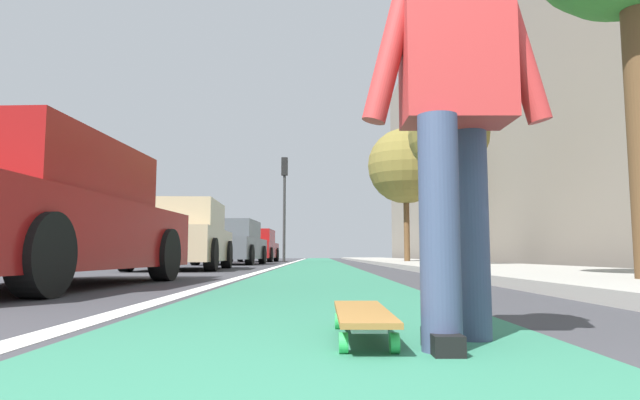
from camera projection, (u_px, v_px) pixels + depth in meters
name	position (u px, v px, depth m)	size (l,w,h in m)	color
ground_plane	(317.00, 272.00, 10.51)	(80.00, 80.00, 0.00)	#38383D
bike_lane_paint	(318.00, 262.00, 24.44)	(56.00, 1.91, 0.00)	#2D7256
lane_stripe_white	(289.00, 263.00, 20.46)	(52.00, 0.16, 0.01)	silver
sidewalk_curb	(420.00, 263.00, 18.48)	(52.00, 3.20, 0.11)	#9E9B93
building_facade	(467.00, 112.00, 23.11)	(40.00, 1.20, 12.76)	gray
skateboard	(362.00, 315.00, 2.11)	(0.84, 0.21, 0.11)	green
skater_person	(455.00, 93.00, 2.05)	(0.46, 0.72, 1.64)	#384260
parked_car_near	(35.00, 216.00, 5.50)	(4.57, 2.11, 1.49)	maroon
parked_car_mid	(182.00, 237.00, 11.92)	(4.08, 2.01, 1.49)	tan
parked_car_far	(231.00, 243.00, 18.43)	(4.43, 2.10, 1.49)	#4C5156
parked_car_end	(254.00, 246.00, 25.22)	(4.48, 2.06, 1.49)	maroon
traffic_light	(284.00, 190.00, 24.08)	(0.33, 0.28, 4.65)	#2D2D2D
street_tree_mid	(449.00, 137.00, 12.71)	(1.89, 1.89, 4.09)	brown
street_tree_far	(406.00, 166.00, 18.98)	(2.65, 2.65, 4.76)	brown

